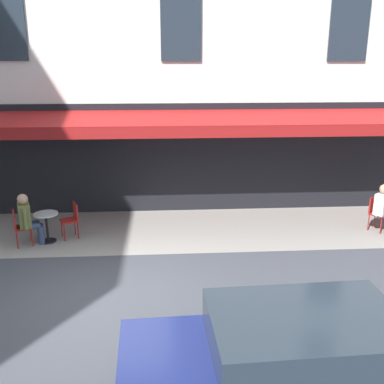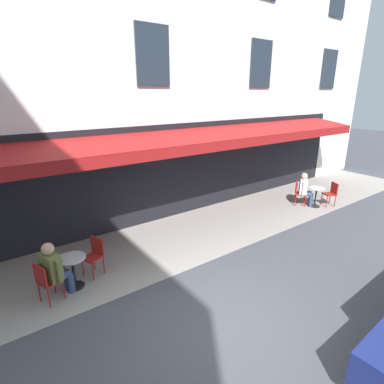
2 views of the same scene
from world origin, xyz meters
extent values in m
plane|color=#42444C|center=(0.00, 0.00, 0.00)|extent=(70.00, 70.00, 0.00)
cube|color=gray|center=(-3.25, -3.40, 0.00)|extent=(20.50, 3.20, 0.01)
cube|color=black|center=(-3.00, -4.97, 1.60)|extent=(16.00, 0.06, 3.20)
cube|color=maroon|center=(-3.00, -4.15, 2.85)|extent=(15.00, 1.70, 0.36)
cube|color=maroon|center=(-3.00, -3.32, 2.62)|extent=(15.00, 0.04, 0.28)
cube|color=#232D38|center=(-6.33, -4.96, 5.20)|extent=(1.10, 0.06, 1.70)
cube|color=#232D38|center=(-1.67, -4.96, 5.20)|extent=(1.10, 0.06, 1.70)
cube|color=#232D38|center=(3.00, -4.96, 5.20)|extent=(1.10, 0.06, 1.70)
cylinder|color=black|center=(1.79, -2.74, 0.01)|extent=(0.40, 0.40, 0.03)
cylinder|color=black|center=(1.79, -2.74, 0.36)|extent=(0.06, 0.06, 0.72)
cylinder|color=#B7B7BC|center=(1.79, -2.74, 0.73)|extent=(0.60, 0.60, 0.03)
cylinder|color=maroon|center=(2.09, -2.45, 0.23)|extent=(0.03, 0.03, 0.45)
cylinder|color=maroon|center=(2.21, -2.77, 0.23)|extent=(0.03, 0.03, 0.45)
cylinder|color=maroon|center=(2.41, -2.33, 0.23)|extent=(0.03, 0.03, 0.45)
cylinder|color=maroon|center=(2.53, -2.65, 0.23)|extent=(0.03, 0.03, 0.45)
cube|color=maroon|center=(2.31, -2.55, 0.47)|extent=(0.51, 0.51, 0.04)
cube|color=maroon|center=(2.48, -2.49, 0.70)|extent=(0.18, 0.39, 0.42)
cylinder|color=maroon|center=(1.51, -3.05, 0.23)|extent=(0.03, 0.03, 0.45)
cylinder|color=maroon|center=(1.38, -2.74, 0.23)|extent=(0.03, 0.03, 0.45)
cylinder|color=maroon|center=(1.20, -3.19, 0.23)|extent=(0.03, 0.03, 0.45)
cylinder|color=maroon|center=(1.06, -2.87, 0.23)|extent=(0.03, 0.03, 0.45)
cube|color=maroon|center=(1.29, -2.96, 0.47)|extent=(0.53, 0.53, 0.04)
cube|color=maroon|center=(1.12, -3.03, 0.70)|extent=(0.20, 0.38, 0.42)
cylinder|color=maroon|center=(-6.76, -2.69, 0.23)|extent=(0.03, 0.03, 0.45)
cylinder|color=maroon|center=(-6.55, -2.95, 0.23)|extent=(0.03, 0.03, 0.45)
cylinder|color=maroon|center=(-6.82, -3.16, 0.23)|extent=(0.03, 0.03, 0.45)
cube|color=maroon|center=(-6.79, -2.92, 0.47)|extent=(0.56, 0.56, 0.04)
cube|color=maroon|center=(-6.68, -3.07, 0.70)|extent=(0.34, 0.28, 0.42)
cylinder|color=navy|center=(1.91, -2.60, 0.23)|extent=(0.15, 0.15, 0.47)
cylinder|color=navy|center=(2.06, -2.54, 0.49)|extent=(0.37, 0.26, 0.16)
cylinder|color=navy|center=(1.97, -2.78, 0.23)|extent=(0.15, 0.15, 0.47)
cylinder|color=navy|center=(2.13, -2.72, 0.49)|extent=(0.37, 0.26, 0.16)
cube|color=olive|center=(2.25, -2.57, 0.77)|extent=(0.41, 0.53, 0.57)
sphere|color=tan|center=(2.25, -2.57, 1.18)|extent=(0.25, 0.25, 0.25)
cylinder|color=olive|center=(2.15, -2.31, 0.76)|extent=(0.10, 0.10, 0.50)
cylinder|color=olive|center=(2.35, -2.84, 0.76)|extent=(0.10, 0.10, 0.50)
cube|color=silver|center=(-6.83, -2.88, 0.77)|extent=(0.52, 0.49, 0.56)
sphere|color=tan|center=(-6.83, -2.88, 1.17)|extent=(0.25, 0.25, 0.25)
cylinder|color=silver|center=(-6.61, -2.70, 0.75)|extent=(0.10, 0.10, 0.49)
cube|color=navy|center=(-2.68, 3.00, 0.57)|extent=(4.37, 1.97, 0.55)
cube|color=#232D38|center=(-2.88, 2.99, 1.09)|extent=(2.47, 1.69, 0.48)
cylinder|color=black|center=(-1.20, 2.26, 0.30)|extent=(0.60, 0.20, 0.60)
cylinder|color=black|center=(-4.10, 2.14, 0.30)|extent=(0.60, 0.20, 0.60)
camera|label=1|loc=(-1.15, 7.63, 4.34)|focal=40.92mm
camera|label=2|loc=(3.09, 3.48, 4.16)|focal=28.21mm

